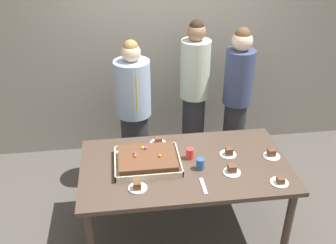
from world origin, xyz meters
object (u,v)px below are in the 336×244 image
(plated_slice_far_right, at_px, (228,153))
(plated_slice_center_front, at_px, (280,181))
(person_striped_tie_right, at_px, (194,95))
(party_table, at_px, (185,172))
(drink_cup_middle, at_px, (200,164))
(plated_slice_near_right, at_px, (272,154))
(person_green_shirt_behind, at_px, (134,112))
(plated_slice_center_back, at_px, (232,170))
(person_serving_front, at_px, (237,99))
(drink_cup_nearest, at_px, (190,154))
(cake_server_utensil, at_px, (203,186))
(plated_slice_far_left, at_px, (137,187))
(sheet_cake, at_px, (147,160))
(plated_slice_near_left, at_px, (158,141))

(plated_slice_far_right, xyz_separation_m, plated_slice_center_front, (0.31, -0.45, -0.01))
(person_striped_tie_right, bearing_deg, party_table, 16.11)
(party_table, distance_m, drink_cup_middle, 0.19)
(plated_slice_near_right, distance_m, plated_slice_center_front, 0.38)
(person_green_shirt_behind, bearing_deg, drink_cup_middle, 22.97)
(person_green_shirt_behind, bearing_deg, plated_slice_center_front, 36.85)
(plated_slice_far_right, bearing_deg, plated_slice_near_right, -10.71)
(plated_slice_center_back, xyz_separation_m, person_green_shirt_behind, (-0.77, 1.07, 0.04))
(person_serving_front, distance_m, person_striped_tie_right, 0.46)
(person_striped_tie_right, bearing_deg, plated_slice_far_right, 38.97)
(drink_cup_nearest, distance_m, drink_cup_middle, 0.18)
(plated_slice_center_back, distance_m, drink_cup_nearest, 0.41)
(plated_slice_near_right, distance_m, drink_cup_nearest, 0.74)
(plated_slice_far_right, relative_size, person_serving_front, 0.09)
(cake_server_utensil, distance_m, person_green_shirt_behind, 1.31)
(plated_slice_far_left, bearing_deg, plated_slice_center_front, -3.91)
(person_serving_front, bearing_deg, person_green_shirt_behind, -38.73)
(party_table, height_order, drink_cup_nearest, drink_cup_nearest)
(drink_cup_nearest, bearing_deg, drink_cup_middle, -69.99)
(sheet_cake, xyz_separation_m, person_serving_front, (1.05, 0.89, 0.09))
(sheet_cake, bearing_deg, person_striped_tie_right, 59.04)
(plated_slice_near_right, relative_size, plated_slice_center_back, 1.00)
(person_serving_front, bearing_deg, cake_server_utensil, 22.97)
(plated_slice_center_front, relative_size, drink_cup_middle, 1.50)
(plated_slice_far_left, bearing_deg, plated_slice_near_left, 69.92)
(party_table, relative_size, drink_cup_middle, 18.18)
(plated_slice_near_left, xyz_separation_m, person_striped_tie_right, (0.47, 0.68, 0.14))
(plated_slice_near_right, distance_m, person_striped_tie_right, 1.16)
(plated_slice_far_right, bearing_deg, party_table, -167.93)
(plated_slice_far_left, height_order, plated_slice_far_right, plated_slice_far_right)
(plated_slice_center_back, distance_m, person_serving_front, 1.16)
(plated_slice_near_right, relative_size, person_green_shirt_behind, 0.09)
(plated_slice_far_right, bearing_deg, person_serving_front, 69.68)
(cake_server_utensil, relative_size, person_serving_front, 0.12)
(plated_slice_near_right, relative_size, plated_slice_far_left, 1.00)
(plated_slice_center_front, xyz_separation_m, drink_cup_middle, (-0.60, 0.28, 0.03))
(sheet_cake, distance_m, person_striped_tie_right, 1.18)
(plated_slice_center_back, height_order, person_serving_front, person_serving_front)
(party_table, relative_size, plated_slice_near_right, 12.12)
(plated_slice_far_right, distance_m, drink_cup_middle, 0.34)
(drink_cup_middle, bearing_deg, plated_slice_far_left, -159.84)
(party_table, xyz_separation_m, plated_slice_far_left, (-0.43, -0.28, 0.10))
(plated_slice_center_back, distance_m, cake_server_utensil, 0.31)
(plated_slice_far_right, distance_m, person_serving_front, 0.91)
(drink_cup_middle, relative_size, cake_server_utensil, 0.50)
(plated_slice_near_right, bearing_deg, cake_server_utensil, -154.36)
(cake_server_utensil, relative_size, person_striped_tie_right, 0.11)
(plated_slice_far_right, xyz_separation_m, person_green_shirt_behind, (-0.81, 0.81, 0.04))
(person_green_shirt_behind, bearing_deg, party_table, 19.06)
(sheet_cake, bearing_deg, plated_slice_near_right, -1.27)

